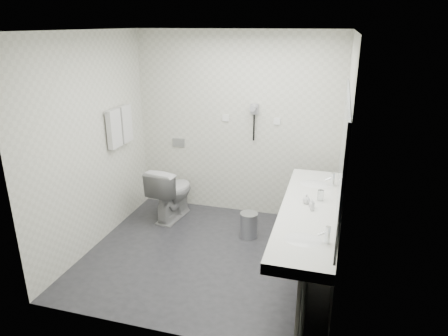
% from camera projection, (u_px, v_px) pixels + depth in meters
% --- Properties ---
extents(floor, '(2.80, 2.80, 0.00)m').
position_uv_depth(floor, '(208.00, 255.00, 4.76)').
color(floor, '#27262B').
rests_on(floor, ground).
extents(ceiling, '(2.80, 2.80, 0.00)m').
position_uv_depth(ceiling, '(205.00, 30.00, 3.91)').
color(ceiling, silver).
rests_on(ceiling, wall_back).
extents(wall_back, '(2.80, 0.00, 2.80)m').
position_uv_depth(wall_back, '(237.00, 126.00, 5.51)').
color(wall_back, silver).
rests_on(wall_back, floor).
extents(wall_front, '(2.80, 0.00, 2.80)m').
position_uv_depth(wall_front, '(155.00, 202.00, 3.16)').
color(wall_front, silver).
rests_on(wall_front, floor).
extents(wall_left, '(0.00, 2.60, 2.60)m').
position_uv_depth(wall_left, '(92.00, 144.00, 4.70)').
color(wall_left, silver).
rests_on(wall_left, floor).
extents(wall_right, '(0.00, 2.60, 2.60)m').
position_uv_depth(wall_right, '(342.00, 166.00, 3.97)').
color(wall_right, silver).
rests_on(wall_right, floor).
extents(vanity_counter, '(0.55, 2.20, 0.10)m').
position_uv_depth(vanity_counter, '(309.00, 212.00, 4.01)').
color(vanity_counter, white).
rests_on(vanity_counter, floor).
extents(vanity_panel, '(0.03, 2.15, 0.75)m').
position_uv_depth(vanity_panel, '(309.00, 250.00, 4.15)').
color(vanity_panel, gray).
rests_on(vanity_panel, floor).
extents(vanity_post_near, '(0.06, 0.06, 0.75)m').
position_uv_depth(vanity_post_near, '(301.00, 317.00, 3.20)').
color(vanity_post_near, silver).
rests_on(vanity_post_near, floor).
extents(vanity_post_far, '(0.06, 0.06, 0.75)m').
position_uv_depth(vanity_post_far, '(318.00, 208.00, 5.09)').
color(vanity_post_far, silver).
rests_on(vanity_post_far, floor).
extents(mirror, '(0.02, 2.20, 1.05)m').
position_uv_depth(mirror, '(343.00, 152.00, 3.73)').
color(mirror, '#B2BCC6').
rests_on(mirror, wall_right).
extents(basin_near, '(0.40, 0.31, 0.05)m').
position_uv_depth(basin_near, '(303.00, 241.00, 3.41)').
color(basin_near, white).
rests_on(basin_near, vanity_counter).
extents(basin_far, '(0.40, 0.31, 0.05)m').
position_uv_depth(basin_far, '(314.00, 185.00, 4.59)').
color(basin_far, white).
rests_on(basin_far, vanity_counter).
extents(faucet_near, '(0.04, 0.04, 0.15)m').
position_uv_depth(faucet_near, '(328.00, 235.00, 3.33)').
color(faucet_near, silver).
rests_on(faucet_near, vanity_counter).
extents(faucet_far, '(0.04, 0.04, 0.15)m').
position_uv_depth(faucet_far, '(333.00, 180.00, 4.51)').
color(faucet_far, silver).
rests_on(faucet_far, vanity_counter).
extents(soap_bottle_a, '(0.06, 0.06, 0.10)m').
position_uv_depth(soap_bottle_a, '(312.00, 203.00, 3.98)').
color(soap_bottle_a, silver).
rests_on(soap_bottle_a, vanity_counter).
extents(soap_bottle_b, '(0.09, 0.09, 0.10)m').
position_uv_depth(soap_bottle_b, '(306.00, 199.00, 4.08)').
color(soap_bottle_b, silver).
rests_on(soap_bottle_b, vanity_counter).
extents(soap_bottle_c, '(0.05, 0.05, 0.11)m').
position_uv_depth(soap_bottle_c, '(312.00, 206.00, 3.92)').
color(soap_bottle_c, silver).
rests_on(soap_bottle_c, vanity_counter).
extents(glass_left, '(0.08, 0.08, 0.11)m').
position_uv_depth(glass_left, '(320.00, 195.00, 4.14)').
color(glass_left, silver).
rests_on(glass_left, vanity_counter).
extents(toilet, '(0.52, 0.80, 0.76)m').
position_uv_depth(toilet, '(172.00, 192.00, 5.57)').
color(toilet, white).
rests_on(toilet, floor).
extents(flush_plate, '(0.18, 0.02, 0.12)m').
position_uv_depth(flush_plate, '(179.00, 143.00, 5.82)').
color(flush_plate, '#B2B5BA').
rests_on(flush_plate, wall_back).
extents(pedal_bin, '(0.26, 0.26, 0.31)m').
position_uv_depth(pedal_bin, '(249.00, 226.00, 5.12)').
color(pedal_bin, '#B2B5BA').
rests_on(pedal_bin, floor).
extents(bin_lid, '(0.22, 0.22, 0.02)m').
position_uv_depth(bin_lid, '(249.00, 214.00, 5.06)').
color(bin_lid, '#B2B5BA').
rests_on(bin_lid, pedal_bin).
extents(towel_rail, '(0.02, 0.62, 0.02)m').
position_uv_depth(towel_rail, '(118.00, 109.00, 5.08)').
color(towel_rail, silver).
rests_on(towel_rail, wall_left).
extents(towel_near, '(0.07, 0.24, 0.48)m').
position_uv_depth(towel_near, '(114.00, 129.00, 5.02)').
color(towel_near, silver).
rests_on(towel_near, towel_rail).
extents(towel_far, '(0.07, 0.24, 0.48)m').
position_uv_depth(towel_far, '(125.00, 124.00, 5.28)').
color(towel_far, silver).
rests_on(towel_far, towel_rail).
extents(dryer_cradle, '(0.10, 0.04, 0.14)m').
position_uv_depth(dryer_cradle, '(255.00, 109.00, 5.34)').
color(dryer_cradle, gray).
rests_on(dryer_cradle, wall_back).
extents(dryer_barrel, '(0.08, 0.14, 0.08)m').
position_uv_depth(dryer_barrel, '(254.00, 108.00, 5.26)').
color(dryer_barrel, gray).
rests_on(dryer_barrel, dryer_cradle).
extents(dryer_cord, '(0.02, 0.02, 0.35)m').
position_uv_depth(dryer_cord, '(254.00, 128.00, 5.41)').
color(dryer_cord, black).
rests_on(dryer_cord, dryer_cradle).
extents(switch_plate_a, '(0.09, 0.02, 0.09)m').
position_uv_depth(switch_plate_a, '(226.00, 118.00, 5.51)').
color(switch_plate_a, white).
rests_on(switch_plate_a, wall_back).
extents(switch_plate_b, '(0.09, 0.02, 0.09)m').
position_uv_depth(switch_plate_b, '(277.00, 121.00, 5.33)').
color(switch_plate_b, white).
rests_on(switch_plate_b, wall_back).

